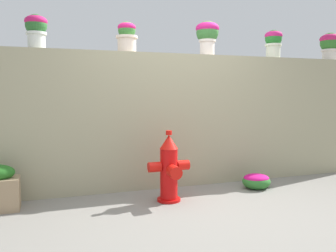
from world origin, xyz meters
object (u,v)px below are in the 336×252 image
Objects in this scene: potted_plant_3 at (207,34)px; potted_plant_4 at (273,41)px; potted_plant_1 at (36,28)px; flower_bush_left at (256,180)px; potted_plant_2 at (127,36)px; potted_plant_5 at (330,44)px; fire_hydrant at (169,169)px.

potted_plant_4 is at bearing -3.73° from potted_plant_3.
flower_bush_left is (2.66, -0.57, -1.90)m from potted_plant_1.
potted_plant_4 is at bearing -0.04° from potted_plant_1.
potted_plant_2 is 1.16m from potted_plant_3.
potted_plant_3 is (2.23, 0.07, 0.07)m from potted_plant_1.
potted_plant_2 is 0.79× the size of potted_plant_3.
potted_plant_2 is at bearing -179.81° from potted_plant_4.
potted_plant_4 is (2.19, 0.01, 0.03)m from potted_plant_2.
potted_plant_4 is 1.11m from potted_plant_5.
potted_plant_5 is 1.18× the size of flower_bush_left.
fire_hydrant is (-0.83, -0.78, -1.69)m from potted_plant_3.
potted_plant_5 reaches higher than fire_hydrant.
potted_plant_2 reaches higher than fire_hydrant.
potted_plant_3 is 1.09× the size of potted_plant_5.
potted_plant_5 reaches higher than potted_plant_2.
flower_bush_left is (-1.71, -0.62, -1.92)m from potted_plant_5.
potted_plant_1 is 0.97× the size of potted_plant_4.
potted_plant_3 reaches higher than potted_plant_4.
potted_plant_3 reaches higher than potted_plant_2.
potted_plant_3 is at bearing 124.00° from flower_bush_left.
potted_plant_1 is 0.90× the size of potted_plant_5.
fire_hydrant is at bearing -27.09° from potted_plant_1.
potted_plant_2 is at bearing 160.57° from flower_bush_left.
potted_plant_1 is 1.07m from potted_plant_2.
flower_bush_left is at bearing -137.12° from potted_plant_4.
potted_plant_2 is at bearing 114.67° from fire_hydrant.
potted_plant_3 is 2.14m from potted_plant_5.
potted_plant_3 is at bearing 176.27° from potted_plant_4.
potted_plant_1 is at bearing -179.28° from potted_plant_5.
potted_plant_4 is (3.27, -0.00, 0.00)m from potted_plant_1.
potted_plant_4 is at bearing 42.88° from flower_bush_left.
potted_plant_3 is (1.16, 0.08, 0.10)m from potted_plant_2.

